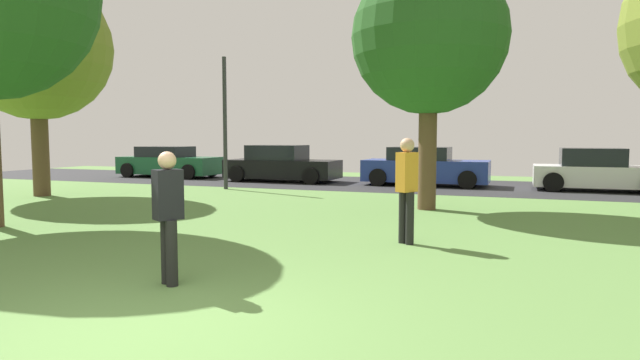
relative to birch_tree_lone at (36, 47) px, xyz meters
name	(u,v)px	position (x,y,z in m)	size (l,w,h in m)	color
ground_plane	(133,333)	(10.38, -8.34, -4.46)	(44.00, 44.00, 0.00)	#5B8442
road_strip	(426,185)	(10.38, 7.66, -4.46)	(44.00, 6.40, 0.01)	#28282B
birch_tree_lone	(36,47)	(0.00, 0.00, 0.00)	(4.38, 4.38, 6.68)	brown
maple_tree_far	(429,37)	(11.49, 1.09, -0.26)	(3.78, 3.78, 6.12)	brown
person_thrower	(168,212)	(9.70, -6.88, -3.57)	(0.36, 0.39, 1.62)	black
person_catcher	(407,185)	(11.89, -3.37, -3.47)	(0.36, 0.39, 1.78)	black
parked_car_green	(169,163)	(-1.10, 7.81, -3.83)	(4.54, 1.99, 1.37)	#195633
parked_car_black	(281,165)	(4.59, 7.43, -3.80)	(4.54, 2.00, 1.46)	black
parked_car_blue	(424,168)	(10.31, 7.68, -3.80)	(4.52, 1.98, 1.42)	#233893
parked_car_white	(596,172)	(16.01, 7.63, -3.82)	(4.00, 1.95, 1.42)	white
street_lamp_post	(225,124)	(4.13, 3.86, -2.21)	(0.14, 0.14, 4.50)	#2D2D33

